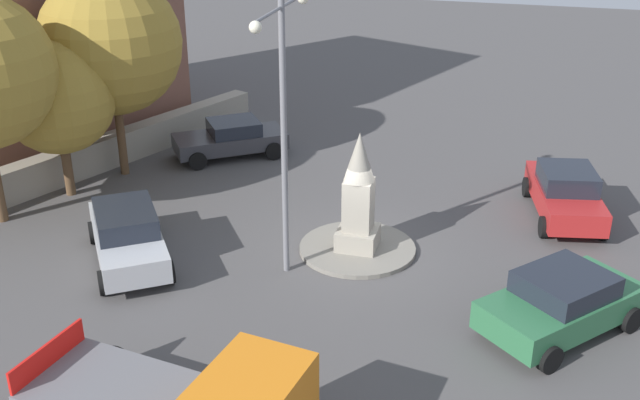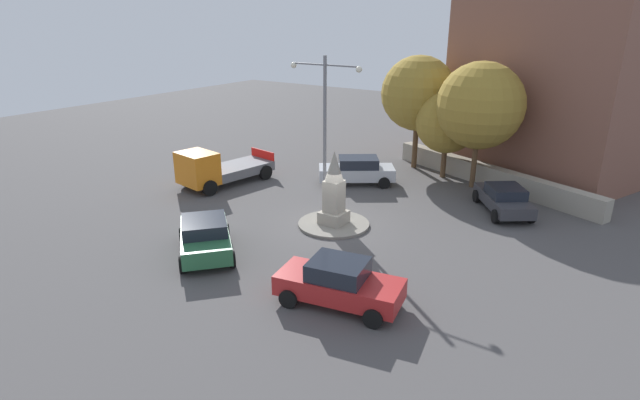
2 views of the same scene
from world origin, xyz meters
The scene contains 11 objects.
ground_plane centered at (0.00, 0.00, 0.00)m, with size 80.00×80.00×0.00m, color #4F4C4C.
traffic_island centered at (0.00, 0.00, 0.06)m, with size 3.26×3.26×0.13m, color gray.
monument centered at (0.00, 0.00, 1.69)m, with size 1.10×1.10×3.38m.
streetlamp centered at (-1.56, 1.59, 4.51)m, with size 3.83×0.28×7.35m.
car_silver_passing centered at (-2.22, 5.86, 0.80)m, with size 4.41×3.78×1.55m.
car_dark_grey_parked_left centered at (5.90, 6.04, 0.70)m, with size 3.68×4.22×1.36m.
car_green_far_side centered at (-2.62, -5.38, 0.78)m, with size 4.17×3.99×1.51m.
car_red_parked_right centered at (3.79, -5.57, 0.80)m, with size 4.37×2.52×1.58m.
stone_boundary_wall centered at (4.04, 9.84, 0.56)m, with size 13.53×0.70×1.12m, color #9E9687.
tree_near_wall centered at (1.33, 9.87, 3.29)m, with size 3.59×3.59×5.10m.
tree_far_corner centered at (3.38, 9.03, 4.53)m, with size 4.63×4.63×6.85m.
Camera 1 is at (-18.51, -3.94, 10.21)m, focal length 42.91 mm.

